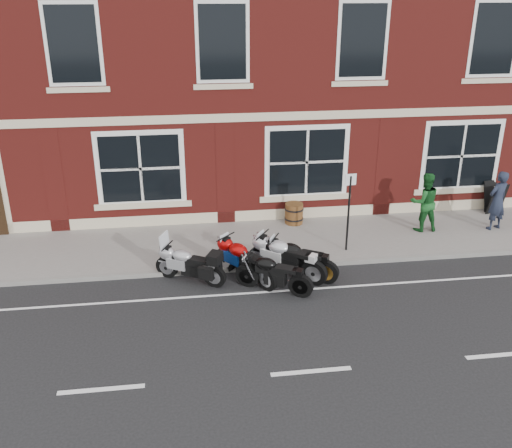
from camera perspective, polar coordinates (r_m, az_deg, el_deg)
The scene contains 14 objects.
ground at distance 13.98m, azimuth 2.78°, elevation -7.10°, with size 80.00×80.00×0.00m, color black.
sidewalk at distance 16.58m, azimuth 0.92°, elevation -1.81°, with size 30.00×3.00×0.12m, color slate.
kerb at distance 15.18m, azimuth 1.82°, elevation -4.26°, with size 30.00×0.16×0.12m, color slate.
pub_building at distance 22.54m, azimuth -2.02°, elevation 20.33°, with size 24.00×12.00×12.00m, color maroon.
moto_touring_silver at distance 14.44m, azimuth -6.77°, elevation -3.85°, with size 1.75×1.07×1.28m.
moto_sport_red at distance 14.42m, azimuth -1.09°, elevation -3.58°, with size 1.41×1.78×0.96m.
moto_sport_black at distance 14.56m, azimuth 4.16°, elevation -3.39°, with size 1.89×1.20×0.95m.
moto_sport_silver at distance 14.57m, azimuth 3.01°, elevation -3.23°, with size 1.84×1.51×1.01m.
moto_naked_black at distance 13.91m, azimuth 1.67°, elevation -4.81°, with size 1.80×1.11×0.90m.
pedestrian_left at distance 18.46m, azimuth 23.00°, elevation 2.18°, with size 0.66×0.44×1.82m, color #1B2131.
pedestrian_right at distance 17.64m, azimuth 16.50°, elevation 2.13°, with size 0.87×0.68×1.79m, color #164E1E.
a_board_sign at distance 19.97m, azimuth 22.74°, elevation 2.47°, with size 0.61×0.41×1.02m, color black, non-canonical shape.
barrel_planter at distance 17.65m, azimuth 3.82°, elevation 1.06°, with size 0.58×0.58×0.64m.
parking_sign at distance 15.65m, azimuth 9.27°, elevation 1.69°, with size 0.32×0.06×2.22m.
Camera 1 is at (-2.30, -11.90, 6.96)m, focal length 40.00 mm.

